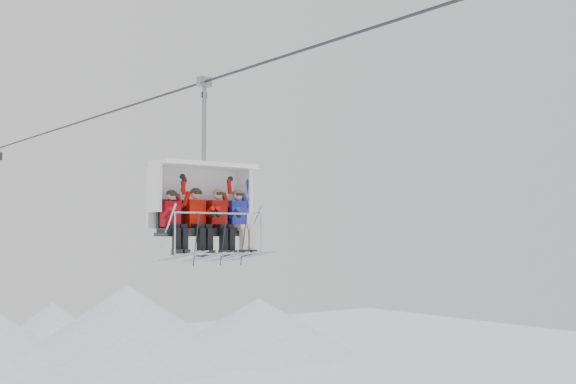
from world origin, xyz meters
TOP-DOWN VIEW (x-y plane):
  - haul_cable at (0.00, 0.00)m, footprint 0.06×50.00m
  - chairlift_carrier at (0.00, 3.21)m, footprint 2.38×1.17m
  - skier_far_left at (-0.86, 2.90)m, footprint 0.38×1.69m
  - skier_center_left at (-0.26, 2.91)m, footprint 0.41×1.69m
  - skier_center_right at (0.31, 2.91)m, footprint 0.41×1.69m
  - skier_far_right at (0.84, 2.91)m, footprint 0.41×1.69m

SIDE VIEW (x-z plane):
  - skier_far_left at x=-0.86m, z-range 9.42..10.94m
  - skier_center_left at x=-0.26m, z-range 9.40..11.02m
  - skier_center_right at x=0.31m, z-range 9.40..11.02m
  - skier_far_right at x=0.84m, z-range 9.40..11.02m
  - chairlift_carrier at x=0.00m, z-range 8.68..12.67m
  - haul_cable at x=0.00m, z-range 13.27..13.33m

